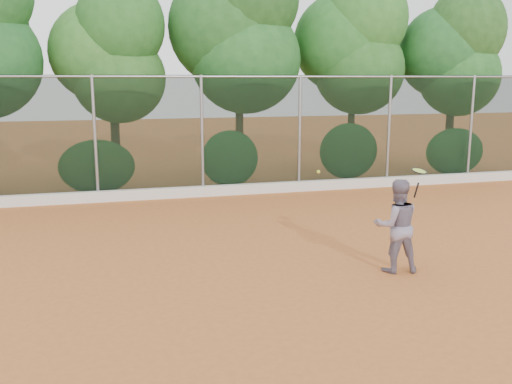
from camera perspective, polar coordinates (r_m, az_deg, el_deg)
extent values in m
plane|color=#B7612B|center=(10.38, 1.46, -7.84)|extent=(80.00, 80.00, 0.00)
cube|color=silver|center=(16.77, -5.20, 0.08)|extent=(24.00, 0.20, 0.30)
imported|color=slate|center=(10.41, 13.86, -3.29)|extent=(0.91, 0.77, 1.68)
cube|color=black|center=(16.71, -5.41, 5.59)|extent=(24.00, 0.01, 3.50)
cylinder|color=gray|center=(16.63, -5.52, 11.43)|extent=(24.00, 0.06, 0.06)
cylinder|color=gray|center=(16.47, -15.79, 5.13)|extent=(0.09, 0.09, 3.50)
cylinder|color=gray|center=(16.71, -5.41, 5.59)|extent=(0.09, 0.09, 3.50)
cylinder|color=gray|center=(17.47, 4.38, 5.85)|extent=(0.09, 0.09, 3.50)
cylinder|color=gray|center=(18.68, 13.14, 5.95)|extent=(0.09, 0.09, 3.50)
cylinder|color=gray|center=(20.27, 20.67, 5.92)|extent=(0.09, 0.09, 3.50)
cylinder|color=#3A2516|center=(18.82, -13.83, 4.27)|extent=(0.28, 0.28, 2.40)
ellipsoid|color=#27571E|center=(18.60, -13.52, 11.00)|extent=(2.90, 2.40, 2.80)
ellipsoid|color=#2B6221|center=(18.91, -15.22, 13.35)|extent=(3.20, 2.70, 3.10)
ellipsoid|color=#1F531C|center=(18.47, -13.41, 15.98)|extent=(2.70, 2.30, 2.90)
cylinder|color=#4A2F1C|center=(19.01, -1.66, 5.56)|extent=(0.26, 0.26, 3.00)
ellipsoid|color=#2D722B|center=(18.87, -1.02, 13.13)|extent=(3.60, 3.00, 3.50)
ellipsoid|color=#2D6C29|center=(19.11, -2.78, 16.10)|extent=(3.90, 3.20, 3.80)
cylinder|color=#3E2D17|center=(20.55, 9.45, 5.43)|extent=(0.24, 0.24, 2.70)
ellipsoid|color=#21531C|center=(20.44, 10.31, 11.97)|extent=(3.20, 2.70, 3.10)
ellipsoid|color=#1E561D|center=(20.54, 8.73, 14.53)|extent=(3.50, 2.90, 3.40)
ellipsoid|color=#255C1F|center=(20.49, 10.87, 16.71)|extent=(3.00, 2.50, 3.10)
cylinder|color=#402D18|center=(22.02, 18.71, 5.11)|extent=(0.28, 0.28, 2.50)
ellipsoid|color=#32772D|center=(21.94, 19.68, 10.92)|extent=(3.00, 2.50, 2.90)
ellipsoid|color=#296B29|center=(21.93, 18.26, 13.11)|extent=(3.30, 2.80, 3.20)
ellipsoid|color=#326626|center=(21.98, 20.34, 15.07)|extent=(2.80, 2.40, 3.00)
ellipsoid|color=#306024|center=(17.38, -15.61, 2.45)|extent=(2.20, 1.16, 1.60)
ellipsoid|color=#2A702B|center=(17.78, -2.62, 3.37)|extent=(1.80, 1.04, 1.76)
ellipsoid|color=#296627|center=(19.03, 9.24, 4.07)|extent=(2.00, 1.10, 1.84)
ellipsoid|color=#2C742C|center=(21.01, 19.25, 3.84)|extent=(2.16, 1.12, 1.64)
cylinder|color=black|center=(10.35, 15.74, 0.18)|extent=(0.06, 0.11, 0.28)
torus|color=black|center=(10.24, 16.02, 2.04)|extent=(0.36, 0.35, 0.09)
cylinder|color=#B5D13D|center=(10.24, 16.02, 2.04)|extent=(0.30, 0.30, 0.06)
sphere|color=gold|center=(10.07, 6.26, 2.03)|extent=(0.06, 0.06, 0.06)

